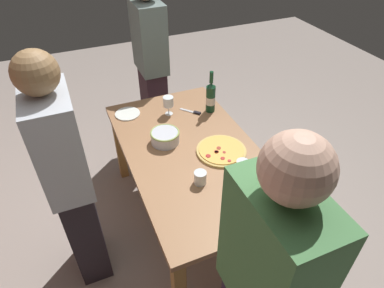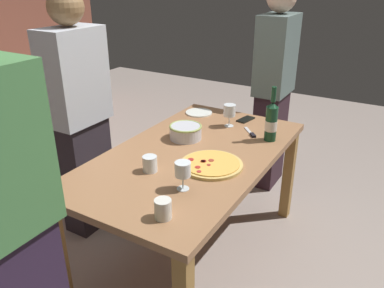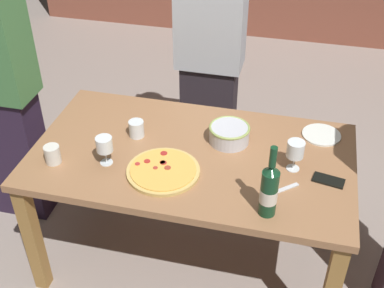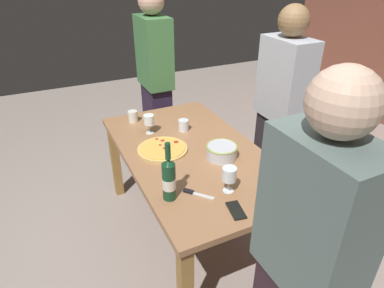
{
  "view_description": "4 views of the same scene",
  "coord_description": "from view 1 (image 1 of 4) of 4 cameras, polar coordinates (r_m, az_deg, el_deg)",
  "views": [
    {
      "loc": [
        -1.66,
        0.7,
        2.25
      ],
      "look_at": [
        0.0,
        0.0,
        0.81
      ],
      "focal_mm": 31.18,
      "sensor_mm": 36.0,
      "label": 1
    },
    {
      "loc": [
        -1.79,
        -1.05,
        1.74
      ],
      "look_at": [
        0.0,
        0.0,
        0.81
      ],
      "focal_mm": 36.07,
      "sensor_mm": 36.0,
      "label": 2
    },
    {
      "loc": [
        0.47,
        -1.94,
        2.27
      ],
      "look_at": [
        0.0,
        0.0,
        0.81
      ],
      "focal_mm": 46.98,
      "sensor_mm": 36.0,
      "label": 3
    },
    {
      "loc": [
        1.8,
        -0.86,
        1.93
      ],
      "look_at": [
        0.0,
        0.0,
        0.81
      ],
      "focal_mm": 31.14,
      "sensor_mm": 36.0,
      "label": 4
    }
  ],
  "objects": [
    {
      "name": "ground_plane",
      "position": [
        2.88,
        -0.0,
        -12.6
      ],
      "size": [
        8.0,
        8.0,
        0.0
      ],
      "primitive_type": "plane",
      "color": "gray"
    },
    {
      "name": "cup_amber",
      "position": [
        2.08,
        1.41,
        -5.78
      ],
      "size": [
        0.08,
        0.08,
        0.09
      ],
      "primitive_type": "cylinder",
      "color": "white",
      "rests_on": "dining_table"
    },
    {
      "name": "wine_bottle",
      "position": [
        2.69,
        3.21,
        8.04
      ],
      "size": [
        0.08,
        0.08,
        0.35
      ],
      "color": "#143F24",
      "rests_on": "dining_table"
    },
    {
      "name": "person_host",
      "position": [
        3.26,
        -6.96,
        13.05
      ],
      "size": [
        0.39,
        0.24,
        1.67
      ],
      "rotation": [
        0.0,
        0.0,
        3.07
      ],
      "color": "#311E26",
      "rests_on": "ground"
    },
    {
      "name": "dining_table",
      "position": [
        2.41,
        -0.0,
        -2.76
      ],
      "size": [
        1.6,
        0.9,
        0.75
      ],
      "color": "#9B6C47",
      "rests_on": "ground"
    },
    {
      "name": "wine_glass_near_pizza",
      "position": [
        2.08,
        8.6,
        -3.9
      ],
      "size": [
        0.08,
        0.08,
        0.15
      ],
      "color": "white",
      "rests_on": "dining_table"
    },
    {
      "name": "cell_phone",
      "position": [
        2.87,
        -4.1,
        7.19
      ],
      "size": [
        0.15,
        0.1,
        0.01
      ],
      "primitive_type": "cube",
      "rotation": [
        0.0,
        0.0,
        1.38
      ],
      "color": "black",
      "rests_on": "dining_table"
    },
    {
      "name": "side_plate",
      "position": [
        2.76,
        -10.96,
        5.1
      ],
      "size": [
        0.2,
        0.2,
        0.01
      ],
      "primitive_type": "cylinder",
      "color": "white",
      "rests_on": "dining_table"
    },
    {
      "name": "wine_glass_by_bottle",
      "position": [
        2.67,
        -4.07,
        7.19
      ],
      "size": [
        0.08,
        0.08,
        0.16
      ],
      "color": "white",
      "rests_on": "dining_table"
    },
    {
      "name": "cup_ceramic",
      "position": [
        2.01,
        13.37,
        -9.17
      ],
      "size": [
        0.08,
        0.08,
        0.09
      ],
      "primitive_type": "cylinder",
      "color": "silver",
      "rests_on": "dining_table"
    },
    {
      "name": "serving_bowl",
      "position": [
        2.4,
        -4.64,
        1.29
      ],
      "size": [
        0.21,
        0.21,
        0.09
      ],
      "color": "silver",
      "rests_on": "dining_table"
    },
    {
      "name": "pizza_knife",
      "position": [
        2.73,
        0.19,
        5.52
      ],
      "size": [
        0.15,
        0.14,
        0.02
      ],
      "color": "silver",
      "rests_on": "dining_table"
    },
    {
      "name": "person_guest_left",
      "position": [
        2.12,
        -20.12,
        -5.96
      ],
      "size": [
        0.4,
        0.24,
        1.66
      ],
      "rotation": [
        0.0,
        0.0,
        -1.47
      ],
      "color": "#272127",
      "rests_on": "ground"
    },
    {
      "name": "pizza",
      "position": [
        2.33,
        5.03,
        -1.13
      ],
      "size": [
        0.35,
        0.35,
        0.03
      ],
      "color": "tan",
      "rests_on": "dining_table"
    }
  ]
}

